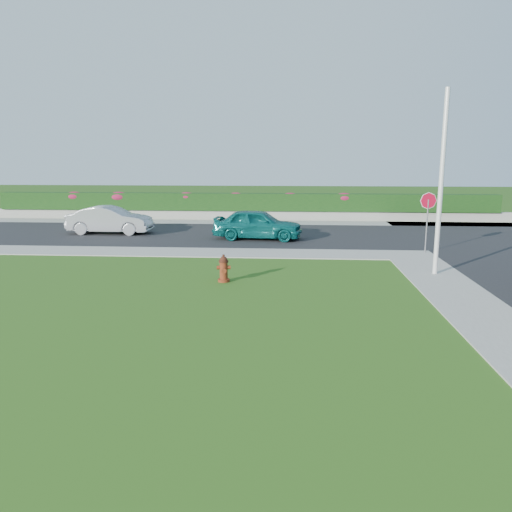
# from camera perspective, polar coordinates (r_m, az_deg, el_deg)

# --- Properties ---
(ground) EXTENTS (120.00, 120.00, 0.00)m
(ground) POSITION_cam_1_polar(r_m,az_deg,el_deg) (12.30, -6.10, -7.64)
(ground) COLOR black
(ground) RESTS_ON ground
(street_far) EXTENTS (26.00, 8.00, 0.04)m
(street_far) POSITION_cam_1_polar(r_m,az_deg,el_deg) (26.72, -11.43, 2.50)
(street_far) COLOR black
(street_far) RESTS_ON ground
(sidewalk_far) EXTENTS (24.00, 2.00, 0.04)m
(sidewalk_far) POSITION_cam_1_polar(r_m,az_deg,el_deg) (22.35, -17.29, 0.54)
(sidewalk_far) COLOR gray
(sidewalk_far) RESTS_ON ground
(curb_corner) EXTENTS (2.00, 2.00, 0.04)m
(curb_corner) POSITION_cam_1_polar(r_m,az_deg,el_deg) (21.39, 17.20, 0.08)
(curb_corner) COLOR gray
(curb_corner) RESTS_ON ground
(sidewalk_beyond) EXTENTS (34.00, 2.00, 0.04)m
(sidewalk_beyond) POSITION_cam_1_polar(r_m,az_deg,el_deg) (30.86, -1.76, 3.86)
(sidewalk_beyond) COLOR gray
(sidewalk_beyond) RESTS_ON ground
(retaining_wall) EXTENTS (34.00, 0.40, 0.60)m
(retaining_wall) POSITION_cam_1_polar(r_m,az_deg,el_deg) (32.31, -1.49, 4.69)
(retaining_wall) COLOR gray
(retaining_wall) RESTS_ON ground
(hedge) EXTENTS (32.00, 0.90, 1.10)m
(hedge) POSITION_cam_1_polar(r_m,az_deg,el_deg) (32.32, -1.48, 6.21)
(hedge) COLOR black
(hedge) RESTS_ON retaining_wall
(fire_hydrant) EXTENTS (0.46, 0.44, 0.89)m
(fire_hydrant) POSITION_cam_1_polar(r_m,az_deg,el_deg) (16.13, -3.72, -1.48)
(fire_hydrant) COLOR #55250D
(fire_hydrant) RESTS_ON ground
(sedan_teal) EXTENTS (4.44, 2.11, 1.47)m
(sedan_teal) POSITION_cam_1_polar(r_m,az_deg,el_deg) (24.31, 0.20, 3.67)
(sedan_teal) COLOR #0C5C5B
(sedan_teal) RESTS_ON street_far
(sedan_silver) EXTENTS (4.34, 1.55, 1.43)m
(sedan_silver) POSITION_cam_1_polar(r_m,az_deg,el_deg) (27.18, -16.33, 3.97)
(sedan_silver) COLOR #A2A4A9
(sedan_silver) RESTS_ON street_far
(utility_pole) EXTENTS (0.16, 0.16, 6.17)m
(utility_pole) POSITION_cam_1_polar(r_m,az_deg,el_deg) (17.82, 20.39, 7.70)
(utility_pole) COLOR silver
(utility_pole) RESTS_ON ground
(stop_sign) EXTENTS (0.70, 0.11, 2.56)m
(stop_sign) POSITION_cam_1_polar(r_m,az_deg,el_deg) (21.86, 19.05, 5.19)
(stop_sign) COLOR slate
(stop_sign) RESTS_ON ground
(flower_clump_a) EXTENTS (1.24, 0.80, 0.62)m
(flower_clump_a) POSITION_cam_1_polar(r_m,az_deg,el_deg) (35.06, -20.02, 6.43)
(flower_clump_a) COLOR #A71C4F
(flower_clump_a) RESTS_ON hedge
(flower_clump_b) EXTENTS (1.32, 0.85, 0.66)m
(flower_clump_b) POSITION_cam_1_polar(r_m,az_deg,el_deg) (33.97, -15.39, 6.54)
(flower_clump_b) COLOR #A71C4F
(flower_clump_b) RESTS_ON hedge
(flower_clump_c) EXTENTS (1.15, 0.74, 0.57)m
(flower_clump_c) POSITION_cam_1_polar(r_m,az_deg,el_deg) (32.75, -7.93, 6.74)
(flower_clump_c) COLOR #A71C4F
(flower_clump_c) RESTS_ON hedge
(flower_clump_d) EXTENTS (1.08, 0.69, 0.54)m
(flower_clump_d) POSITION_cam_1_polar(r_m,az_deg,el_deg) (32.24, -2.31, 6.79)
(flower_clump_d) COLOR #A71C4F
(flower_clump_d) RESTS_ON hedge
(flower_clump_e) EXTENTS (1.07, 0.69, 0.54)m
(flower_clump_e) POSITION_cam_1_polar(r_m,az_deg,el_deg) (32.04, 3.90, 6.75)
(flower_clump_e) COLOR #A71C4F
(flower_clump_e) RESTS_ON hedge
(flower_clump_f) EXTENTS (1.22, 0.79, 0.61)m
(flower_clump_f) POSITION_cam_1_polar(r_m,az_deg,el_deg) (32.22, 10.04, 6.57)
(flower_clump_f) COLOR #A71C4F
(flower_clump_f) RESTS_ON hedge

